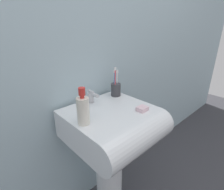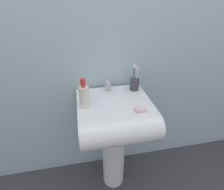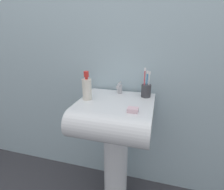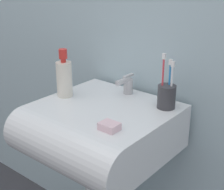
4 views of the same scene
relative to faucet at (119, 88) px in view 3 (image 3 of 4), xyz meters
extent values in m
cube|color=#9EB7C1|center=(0.01, 0.11, 0.32)|extent=(5.00, 0.05, 2.40)
cylinder|color=white|center=(0.01, -0.14, -0.55)|extent=(0.18, 0.18, 0.66)
cube|color=white|center=(0.01, -0.14, -0.13)|extent=(0.49, 0.41, 0.17)
cylinder|color=white|center=(0.01, -0.35, -0.13)|extent=(0.49, 0.17, 0.17)
cylinder|color=#B7B7BC|center=(0.00, 0.01, -0.01)|extent=(0.04, 0.04, 0.06)
cylinder|color=#B7B7BC|center=(0.00, -0.03, 0.02)|extent=(0.02, 0.07, 0.02)
cube|color=#B7B7BC|center=(0.00, 0.01, 0.03)|extent=(0.01, 0.06, 0.01)
cylinder|color=#38383D|center=(0.19, -0.02, 0.00)|extent=(0.07, 0.07, 0.09)
cylinder|color=#D83F4C|center=(0.18, -0.03, 0.06)|extent=(0.01, 0.01, 0.17)
cube|color=white|center=(0.18, -0.03, 0.15)|extent=(0.01, 0.01, 0.02)
cylinder|color=white|center=(0.21, -0.01, 0.04)|extent=(0.01, 0.01, 0.14)
cube|color=white|center=(0.21, -0.01, 0.13)|extent=(0.01, 0.01, 0.02)
cylinder|color=#338CD8|center=(0.19, 0.00, 0.05)|extent=(0.01, 0.01, 0.15)
cube|color=white|center=(0.19, 0.00, 0.13)|extent=(0.01, 0.01, 0.02)
cylinder|color=silver|center=(-0.18, -0.17, 0.03)|extent=(0.06, 0.06, 0.14)
cylinder|color=red|center=(-0.18, -0.17, 0.10)|extent=(0.02, 0.02, 0.01)
cylinder|color=red|center=(-0.18, -0.17, 0.13)|extent=(0.03, 0.03, 0.04)
cube|color=silver|center=(0.14, -0.28, -0.03)|extent=(0.06, 0.05, 0.02)
camera|label=1|loc=(-0.59, -0.81, 0.42)|focal=28.00mm
camera|label=2|loc=(-0.19, -1.10, 0.58)|focal=28.00mm
camera|label=3|loc=(0.27, -1.17, 0.39)|focal=28.00mm
camera|label=4|loc=(0.77, -1.03, 0.46)|focal=55.00mm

